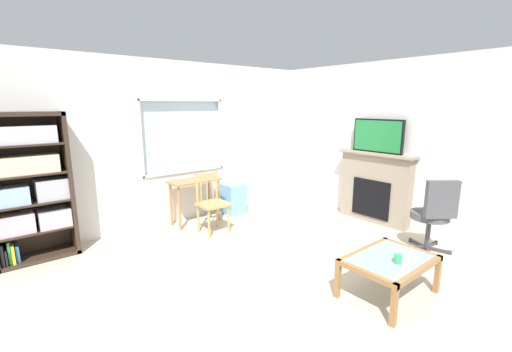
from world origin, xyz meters
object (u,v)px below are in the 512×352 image
office_chair (434,212)px  sippy_cup (398,258)px  tv (378,136)px  bookshelf (29,186)px  wooden_chair (212,203)px  desk_under_window (195,189)px  plastic_drawer_unit (233,198)px  coffee_table (389,263)px  fireplace (375,187)px

office_chair → sippy_cup: (-1.44, -0.29, -0.10)m
tv → bookshelf: bearing=157.1°
wooden_chair → office_chair: (1.83, -2.45, 0.09)m
desk_under_window → sippy_cup: desk_under_window is taller
plastic_drawer_unit → coffee_table: plastic_drawer_unit is taller
plastic_drawer_unit → bookshelf: bearing=178.9°
desk_under_window → coffee_table: desk_under_window is taller
plastic_drawer_unit → coffee_table: 3.22m
sippy_cup → fireplace: bearing=36.9°
desk_under_window → sippy_cup: 3.28m
wooden_chair → office_chair: office_chair is taller
fireplace → tv: tv is taller
plastic_drawer_unit → coffee_table: bearing=-96.3°
wooden_chair → coffee_table: (0.44, -2.64, -0.12)m
desk_under_window → office_chair: bearing=-58.4°
office_chair → coffee_table: size_ratio=1.09×
office_chair → wooden_chair: bearing=126.7°
bookshelf → fireplace: bookshelf is taller
bookshelf → desk_under_window: bearing=-2.8°
tv → plastic_drawer_unit: bearing=129.5°
fireplace → office_chair: (-0.51, -1.17, -0.03)m
wooden_chair → coffee_table: bearing=-80.5°
desk_under_window → plastic_drawer_unit: 0.85m
bookshelf → wooden_chair: size_ratio=2.03×
office_chair → coffee_table: (-1.39, -0.18, -0.21)m
bookshelf → coffee_table: size_ratio=2.00×
coffee_table → desk_under_window: bearing=97.9°
desk_under_window → tv: 3.05m
wooden_chair → sippy_cup: (0.39, -2.74, -0.01)m
coffee_table → bookshelf: bearing=128.9°
plastic_drawer_unit → fireplace: 2.43m
wooden_chair → sippy_cup: bearing=-81.8°
fireplace → desk_under_window: bearing=142.3°
bookshelf → desk_under_window: bookshelf is taller
fireplace → coffee_table: bearing=-144.5°
wooden_chair → fireplace: (2.33, -1.28, 0.12)m
desk_under_window → plastic_drawer_unit: size_ratio=1.51×
fireplace → coffee_table: (-1.89, -1.35, -0.23)m
fireplace → sippy_cup: (-1.94, -1.46, -0.13)m
tv → coffee_table: tv is taller
office_chair → coffee_table: bearing=-172.5°
fireplace → sippy_cup: size_ratio=14.44×
sippy_cup → plastic_drawer_unit: bearing=83.1°
desk_under_window → coffee_table: 3.19m
bookshelf → tv: (4.51, -1.91, 0.49)m
desk_under_window → sippy_cup: bearing=-83.2°
fireplace → office_chair: 1.27m
plastic_drawer_unit → office_chair: office_chair is taller
fireplace → sippy_cup: 2.43m
bookshelf → coffee_table: bookshelf is taller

